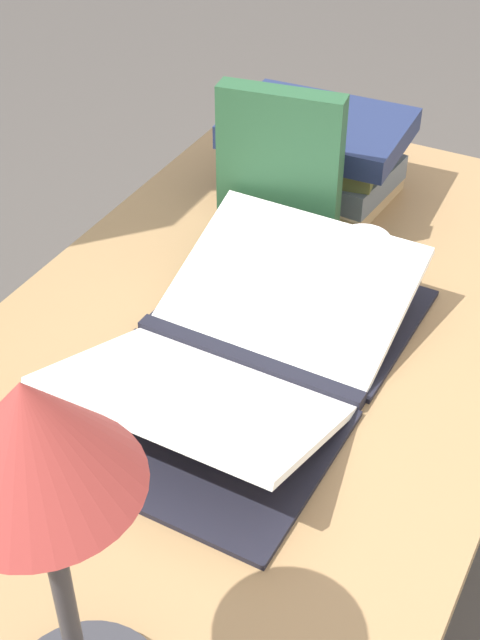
% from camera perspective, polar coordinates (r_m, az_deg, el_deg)
% --- Properties ---
extents(reading_desk, '(1.48, 0.76, 0.75)m').
position_cam_1_polar(reading_desk, '(1.29, -0.32, -6.11)').
color(reading_desk, '#937047').
rests_on(reading_desk, ground_plane).
extents(open_book, '(0.58, 0.37, 0.10)m').
position_cam_1_polar(open_book, '(1.20, 0.45, -1.91)').
color(open_book, black).
rests_on(open_book, reading_desk).
extents(book_stack_tall, '(0.24, 0.31, 0.14)m').
position_cam_1_polar(book_stack_tall, '(1.58, 4.97, 10.56)').
color(book_stack_tall, tan).
rests_on(book_stack_tall, reading_desk).
extents(book_standing_upright, '(0.07, 0.20, 0.27)m').
position_cam_1_polar(book_standing_upright, '(1.40, 2.52, 9.49)').
color(book_standing_upright, '#234C2D').
rests_on(book_standing_upright, reading_desk).
extents(reading_lamp, '(0.16, 0.16, 0.41)m').
position_cam_1_polar(reading_lamp, '(0.68, -12.61, -10.31)').
color(reading_lamp, '#2D2D33').
rests_on(reading_lamp, reading_desk).
extents(coffee_mug, '(0.07, 0.11, 0.10)m').
position_cam_1_polar(coffee_mug, '(1.34, 7.92, 3.52)').
color(coffee_mug, white).
rests_on(coffee_mug, reading_desk).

